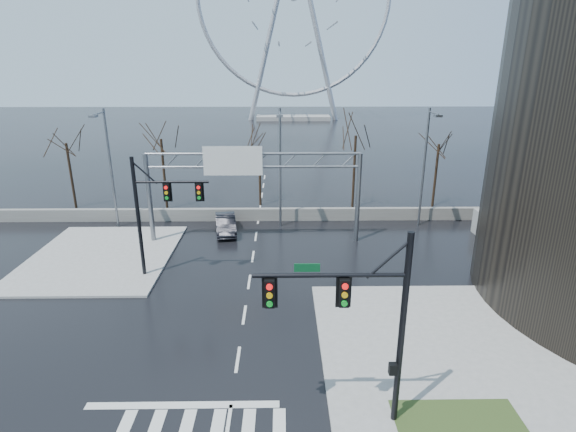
{
  "coord_description": "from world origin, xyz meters",
  "views": [
    {
      "loc": [
        2.15,
        -18.05,
        13.4
      ],
      "look_at": [
        2.53,
        9.41,
        4.0
      ],
      "focal_mm": 28.0,
      "sensor_mm": 36.0,
      "label": 1
    }
  ],
  "objects_px": {
    "signal_mast_near": "(366,314)",
    "ferris_wheel": "(294,4)",
    "signal_mast_far": "(155,206)",
    "sign_gantry": "(249,178)",
    "car": "(226,224)"
  },
  "relations": [
    {
      "from": "sign_gantry",
      "to": "signal_mast_far",
      "type": "bearing_deg",
      "value": -132.47
    },
    {
      "from": "ferris_wheel",
      "to": "car",
      "type": "relative_size",
      "value": 11.1
    },
    {
      "from": "signal_mast_near",
      "to": "signal_mast_far",
      "type": "xyz_separation_m",
      "value": [
        -11.01,
        13.0,
        -0.04
      ]
    },
    {
      "from": "signal_mast_far",
      "to": "car",
      "type": "bearing_deg",
      "value": 67.52
    },
    {
      "from": "sign_gantry",
      "to": "signal_mast_near",
      "type": "bearing_deg",
      "value": -73.81
    },
    {
      "from": "signal_mast_near",
      "to": "sign_gantry",
      "type": "relative_size",
      "value": 0.49
    },
    {
      "from": "sign_gantry",
      "to": "car",
      "type": "distance_m",
      "value": 5.33
    },
    {
      "from": "signal_mast_far",
      "to": "sign_gantry",
      "type": "bearing_deg",
      "value": 47.53
    },
    {
      "from": "signal_mast_far",
      "to": "sign_gantry",
      "type": "distance_m",
      "value": 8.14
    },
    {
      "from": "signal_mast_near",
      "to": "signal_mast_far",
      "type": "relative_size",
      "value": 1.0
    },
    {
      "from": "signal_mast_near",
      "to": "sign_gantry",
      "type": "height_order",
      "value": "signal_mast_near"
    },
    {
      "from": "signal_mast_far",
      "to": "car",
      "type": "distance_m",
      "value": 9.61
    },
    {
      "from": "signal_mast_near",
      "to": "signal_mast_far",
      "type": "bearing_deg",
      "value": 130.26
    },
    {
      "from": "signal_mast_near",
      "to": "ferris_wheel",
      "type": "xyz_separation_m",
      "value": [
        -0.14,
        99.04,
        21.26
      ]
    },
    {
      "from": "signal_mast_far",
      "to": "car",
      "type": "height_order",
      "value": "signal_mast_far"
    }
  ]
}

